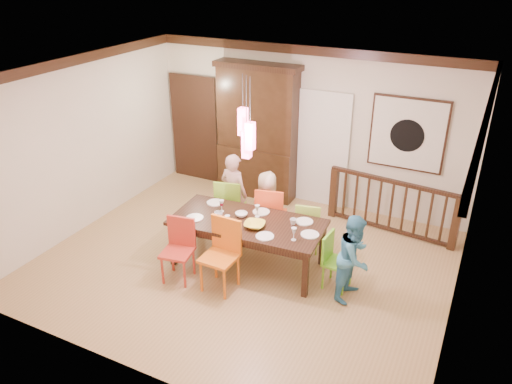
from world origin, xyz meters
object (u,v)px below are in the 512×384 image
at_px(dining_table, 247,226).
at_px(person_far_left, 234,194).
at_px(chair_end_right, 338,259).
at_px(balustrade, 391,205).
at_px(person_end_right, 355,257).
at_px(person_far_mid, 267,206).
at_px(chair_far_left, 231,201).
at_px(china_hutch, 258,132).

height_order(dining_table, person_far_left, person_far_left).
bearing_deg(chair_end_right, person_far_left, 74.24).
relative_size(balustrade, person_end_right, 1.79).
height_order(balustrade, person_far_left, person_far_left).
xyz_separation_m(chair_end_right, person_far_mid, (-1.48, 0.80, 0.12)).
distance_m(balustrade, person_end_right, 2.01).
height_order(chair_end_right, person_far_left, person_far_left).
distance_m(person_far_left, person_far_mid, 0.60).
bearing_deg(chair_far_left, balustrade, -168.46).
height_order(dining_table, person_end_right, person_end_right).
bearing_deg(person_far_left, balustrade, -145.34).
height_order(person_far_left, person_far_mid, person_far_left).
distance_m(china_hutch, person_far_left, 1.62).
relative_size(balustrade, person_far_mid, 1.89).
xyz_separation_m(chair_far_left, balustrade, (2.44, 1.16, -0.06)).
bearing_deg(dining_table, chair_far_left, 128.74).
distance_m(dining_table, chair_end_right, 1.42).
xyz_separation_m(china_hutch, balustrade, (2.67, -0.35, -0.78)).
bearing_deg(person_end_right, china_hutch, 55.91).
xyz_separation_m(dining_table, china_hutch, (-0.96, 2.30, 0.61)).
height_order(chair_end_right, person_far_mid, person_far_mid).
bearing_deg(person_far_left, chair_end_right, 168.89).
bearing_deg(chair_end_right, person_far_mid, 65.98).
distance_m(chair_end_right, person_far_mid, 1.69).
relative_size(china_hutch, person_end_right, 2.06).
bearing_deg(person_far_left, china_hutch, -69.79).
xyz_separation_m(china_hutch, person_far_mid, (0.88, -1.44, -0.69)).
relative_size(china_hutch, person_far_mid, 2.18).
bearing_deg(balustrade, chair_end_right, -92.92).
distance_m(dining_table, person_far_mid, 0.86).
bearing_deg(balustrade, chair_far_left, -148.07).
distance_m(china_hutch, person_end_right, 3.58).
bearing_deg(person_far_mid, china_hutch, -56.61).
height_order(china_hutch, person_far_left, china_hutch).
bearing_deg(dining_table, person_far_left, 125.67).
bearing_deg(chair_far_left, chair_end_right, 146.85).
distance_m(person_far_left, person_end_right, 2.48).
relative_size(dining_table, person_far_mid, 1.97).
bearing_deg(person_end_right, person_far_mid, 70.25).
relative_size(chair_far_left, person_far_mid, 0.83).
bearing_deg(person_far_left, person_end_right, 168.65).
height_order(dining_table, china_hutch, china_hutch).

